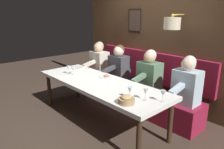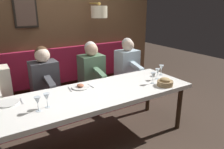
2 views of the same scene
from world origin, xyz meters
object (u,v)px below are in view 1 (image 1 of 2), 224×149
diner_middle (119,65)px  wine_glass_4 (130,90)px  diner_far (99,60)px  bread_bowl (126,100)px  diner_nearest (187,82)px  wine_glass_2 (73,69)px  wine_glass_3 (146,92)px  diner_near (149,73)px  dining_table (99,85)px  wine_glass_0 (69,68)px  wine_glass_1 (163,94)px

diner_middle → wine_glass_4: size_ratio=4.82×
diner_far → wine_glass_4: size_ratio=4.82×
diner_far → wine_glass_4: (-1.02, -1.94, 0.04)m
diner_far → bread_bowl: 2.34m
diner_nearest → wine_glass_4: 1.06m
wine_glass_2 → diner_far: bearing=24.5°
diner_far → wine_glass_3: 2.31m
wine_glass_3 → wine_glass_4: 0.21m
wine_glass_3 → bread_bowl: wine_glass_3 is taller
wine_glass_2 → wine_glass_4: same height
diner_near → bread_bowl: bearing=-154.9°
wine_glass_3 → wine_glass_4: (-0.11, 0.19, 0.00)m
diner_nearest → diner_middle: same height
diner_middle → wine_glass_3: (-0.91, -1.46, 0.04)m
dining_table → wine_glass_3: bearing=-91.7°
diner_near → wine_glass_4: (-1.02, -0.47, 0.04)m
wine_glass_0 → diner_far: bearing=18.3°
diner_middle → wine_glass_4: diner_middle is taller
diner_nearest → wine_glass_3: (-0.91, 0.10, 0.04)m
wine_glass_0 → diner_near: bearing=-48.2°
diner_near → diner_far: 1.47m
wine_glass_0 → wine_glass_4: same height
wine_glass_0 → wine_glass_4: (-0.00, -1.61, 0.00)m
diner_nearest → diner_far: size_ratio=1.00×
dining_table → bread_bowl: 0.98m
dining_table → wine_glass_3: size_ratio=16.00×
wine_glass_2 → bread_bowl: size_ratio=0.75×
wine_glass_0 → diner_nearest: bearing=-61.7°
dining_table → diner_near: 0.97m
diner_nearest → wine_glass_4: bearing=164.6°
dining_table → diner_near: diner_near is taller
diner_near → diner_far: size_ratio=1.00×
dining_table → diner_far: diner_far is taller
diner_middle → wine_glass_1: size_ratio=4.82×
diner_nearest → wine_glass_0: bearing=118.3°
diner_far → wine_glass_2: (-0.97, -0.44, 0.04)m
wine_glass_3 → wine_glass_4: bearing=120.2°
diner_far → bread_bowl: (-1.18, -2.03, -0.03)m
wine_glass_1 → diner_far: bearing=71.1°
wine_glass_1 → wine_glass_3: same height
wine_glass_2 → wine_glass_3: (0.06, -1.68, 0.00)m
wine_glass_0 → wine_glass_2: bearing=-69.2°
dining_table → wine_glass_2: size_ratio=16.00×
wine_glass_4 → diner_far: bearing=62.3°
wine_glass_0 → wine_glass_2: same height
diner_middle → wine_glass_4: 1.63m
diner_middle → wine_glass_0: 1.07m
dining_table → diner_nearest: bearing=-52.0°
diner_near → wine_glass_4: bearing=-155.3°
wine_glass_0 → wine_glass_1: (0.22, -1.98, 0.00)m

